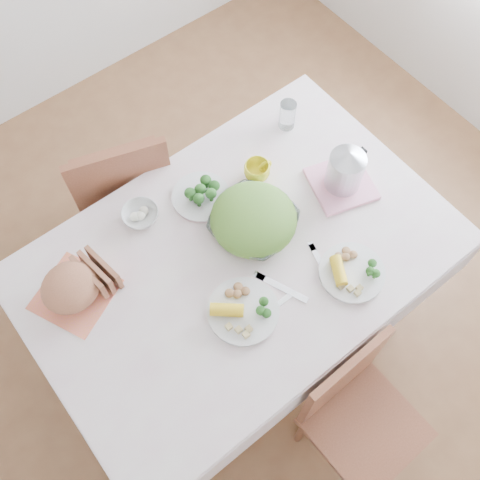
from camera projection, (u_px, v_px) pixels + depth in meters
floor at (239, 325)px, 2.67m from camera, size 3.60×3.60×0.00m
dining_table at (239, 295)px, 2.33m from camera, size 1.40×0.90×0.75m
tablecloth at (239, 255)px, 2.00m from camera, size 1.50×1.00×0.01m
chair_near at (369, 424)px, 2.01m from camera, size 0.38×0.38×0.83m
chair_far at (123, 182)px, 2.49m from camera, size 0.51×0.51×0.91m
salad_bowl at (253, 223)px, 2.01m from camera, size 0.37×0.37×0.07m
dinner_plate_left at (243, 311)px, 1.88m from camera, size 0.33×0.33×0.02m
dinner_plate_right at (352, 273)px, 1.95m from camera, size 0.33×0.33×0.02m
broccoli_plate at (201, 197)px, 2.09m from camera, size 0.24×0.24×0.02m
napkin at (75, 294)px, 1.92m from camera, size 0.32×0.32×0.00m
bread_loaf at (71, 288)px, 1.87m from camera, size 0.22×0.21×0.12m
fruit_bowl at (140, 215)px, 2.04m from camera, size 0.16×0.16×0.04m
yellow_mug at (257, 171)px, 2.11m from camera, size 0.11×0.11×0.08m
glass_tumbler at (287, 114)px, 2.20m from camera, size 0.07×0.07×0.12m
pink_tray at (341, 184)px, 2.12m from camera, size 0.28×0.28×0.02m
electric_kettle at (346, 167)px, 2.02m from camera, size 0.15×0.15×0.19m
fork_left at (282, 288)px, 1.93m from camera, size 0.10×0.19×0.00m
fork_right at (322, 264)px, 1.97m from camera, size 0.06×0.17×0.00m
knife at (274, 307)px, 1.90m from camera, size 0.16×0.02×0.00m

